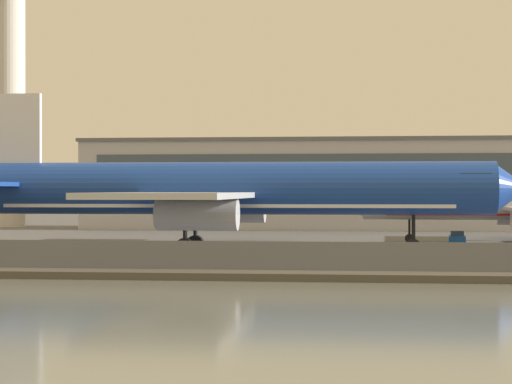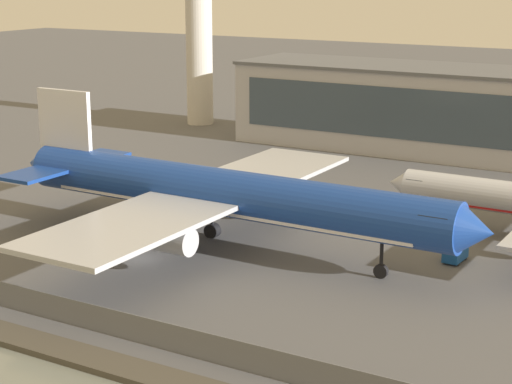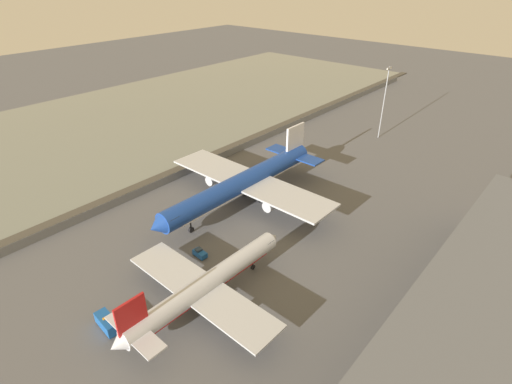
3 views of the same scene
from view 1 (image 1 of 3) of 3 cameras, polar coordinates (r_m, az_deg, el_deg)
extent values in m
plane|color=#565659|center=(87.31, -6.16, -3.72)|extent=(500.00, 500.00, 0.00)
cube|color=#474238|center=(67.50, -10.00, -4.63)|extent=(320.00, 3.00, 0.50)
cube|color=slate|center=(71.74, -8.97, -3.64)|extent=(280.00, 0.08, 2.26)
cylinder|color=slate|center=(71.74, -8.97, -3.64)|extent=(0.10, 0.10, 2.26)
cylinder|color=#193D93|center=(93.01, -1.69, 0.22)|extent=(49.28, 5.32, 4.90)
cone|color=#193D93|center=(92.69, 14.39, 0.21)|extent=(3.22, 4.68, 4.65)
cube|color=#232D3D|center=(92.33, 12.35, 0.60)|extent=(2.73, 4.18, 1.47)
cube|color=silver|center=(93.02, -1.69, -0.61)|extent=(41.89, 4.28, 0.88)
cube|color=#B7BABF|center=(105.07, -2.03, -0.13)|extent=(11.04, 23.73, 0.49)
cube|color=#B7BABF|center=(81.81, -4.65, -0.20)|extent=(11.04, 23.73, 0.49)
cylinder|color=#B7BABF|center=(102.99, -1.39, -1.02)|extent=(6.92, 2.75, 2.69)
cylinder|color=#B7BABF|center=(83.41, -3.39, -1.28)|extent=(6.92, 2.75, 2.69)
cube|color=silver|center=(98.78, -14.23, 3.05)|extent=(7.39, 0.65, 8.32)
cube|color=#193D93|center=(102.70, -13.35, 0.41)|extent=(5.00, 8.71, 0.39)
cylinder|color=black|center=(92.06, 8.99, -2.20)|extent=(0.34, 0.34, 2.86)
cylinder|color=black|center=(92.13, 8.99, -3.09)|extent=(1.38, 0.55, 1.37)
cylinder|color=black|center=(96.19, -3.48, -2.10)|extent=(0.39, 0.39, 2.86)
cylinder|color=black|center=(96.26, -3.48, -2.95)|extent=(1.59, 1.12, 1.58)
cylinder|color=black|center=(91.15, -4.08, -2.22)|extent=(0.39, 0.39, 2.86)
cylinder|color=black|center=(91.22, -4.08, -3.12)|extent=(1.59, 1.12, 1.58)
cone|color=silver|center=(111.12, 5.64, -0.65)|extent=(2.36, 3.41, 3.37)
cube|color=#232D3D|center=(111.06, 6.84, -0.42)|extent=(2.00, 3.05, 1.06)
cylinder|color=black|center=(111.16, 8.76, -2.10)|extent=(0.25, 0.25, 2.07)
cylinder|color=black|center=(111.20, 8.76, -2.63)|extent=(1.00, 0.41, 0.99)
cube|color=#19519E|center=(100.49, 11.42, -2.79)|extent=(1.80, 3.30, 1.11)
cube|color=#283847|center=(100.05, 11.43, -2.34)|extent=(1.35, 1.20, 0.50)
cylinder|color=black|center=(99.53, 11.83, -3.04)|extent=(0.26, 0.71, 0.70)
cylinder|color=black|center=(99.50, 11.04, -3.04)|extent=(0.26, 0.71, 0.70)
cylinder|color=black|center=(101.51, 11.80, -2.98)|extent=(0.26, 0.71, 0.70)
cylinder|color=black|center=(101.49, 11.03, -2.98)|extent=(0.26, 0.71, 0.70)
cylinder|color=beige|center=(162.97, -13.90, 4.82)|extent=(4.85, 4.85, 38.40)
cube|color=#B2B2B7|center=(149.87, 3.78, 0.35)|extent=(70.16, 16.86, 12.89)
cube|color=#3D4C5B|center=(141.38, 3.61, 0.63)|extent=(64.54, 0.16, 7.74)
cube|color=#5B5E63|center=(150.05, 3.78, 2.91)|extent=(70.76, 17.46, 0.50)
camera|label=2|loc=(43.97, 63.91, 30.79)|focal=60.00mm
camera|label=3|loc=(167.28, 25.03, 16.50)|focal=28.00mm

